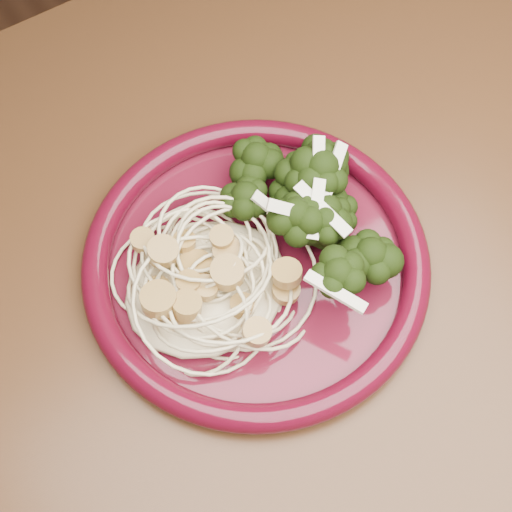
{
  "coord_description": "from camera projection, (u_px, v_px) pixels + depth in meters",
  "views": [
    {
      "loc": [
        -0.14,
        -0.2,
        1.28
      ],
      "look_at": [
        0.01,
        0.03,
        0.77
      ],
      "focal_mm": 50.0,
      "sensor_mm": 36.0,
      "label": 1
    }
  ],
  "objects": [
    {
      "name": "dining_table",
      "position": [
        263.0,
        346.0,
        0.67
      ],
      "size": [
        1.2,
        0.8,
        0.75
      ],
      "color": "#472814",
      "rests_on": "ground"
    },
    {
      "name": "scallop_cluster",
      "position": [
        203.0,
        260.0,
        0.53
      ],
      "size": [
        0.14,
        0.14,
        0.04
      ],
      "primitive_type": null,
      "rotation": [
        0.0,
        0.0,
        -0.04
      ],
      "color": "#AC8643",
      "rests_on": "spaghetti_pile"
    },
    {
      "name": "broccoli_pile",
      "position": [
        315.0,
        217.0,
        0.58
      ],
      "size": [
        0.1,
        0.16,
        0.05
      ],
      "primitive_type": "ellipsoid",
      "rotation": [
        0.0,
        0.0,
        -0.04
      ],
      "color": "black",
      "rests_on": "dinner_plate"
    },
    {
      "name": "onion_garnish",
      "position": [
        318.0,
        195.0,
        0.55
      ],
      "size": [
        0.07,
        0.1,
        0.05
      ],
      "primitive_type": null,
      "rotation": [
        0.0,
        0.0,
        -0.04
      ],
      "color": "#EDE7C9",
      "rests_on": "broccoli_pile"
    },
    {
      "name": "spaghetti_pile",
      "position": [
        206.0,
        282.0,
        0.57
      ],
      "size": [
        0.14,
        0.12,
        0.03
      ],
      "primitive_type": "ellipsoid",
      "rotation": [
        0.0,
        0.0,
        -0.04
      ],
      "color": "beige",
      "rests_on": "dinner_plate"
    },
    {
      "name": "dinner_plate",
      "position": [
        256.0,
        261.0,
        0.59
      ],
      "size": [
        0.3,
        0.3,
        0.02
      ],
      "rotation": [
        0.0,
        0.0,
        -0.04
      ],
      "color": "#480C1A",
      "rests_on": "dining_table"
    }
  ]
}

